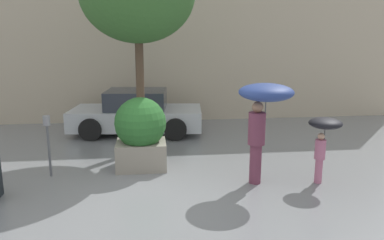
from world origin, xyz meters
name	(u,v)px	position (x,y,z in m)	size (l,w,h in m)	color
ground_plane	(153,197)	(0.00, 0.00, 0.00)	(40.00, 40.00, 0.00)	slate
building_facade	(149,32)	(0.00, 6.50, 3.00)	(18.00, 0.30, 6.00)	#B7A88E
planter_box	(141,132)	(-0.23, 1.59, 0.81)	(1.11, 1.11, 1.57)	gray
person_adult	(264,105)	(2.11, 0.41, 1.58)	(1.03, 1.03, 1.98)	brown
person_child	(324,132)	(3.32, 0.34, 1.03)	(0.63, 0.63, 1.30)	#B76684
parked_car_near	(137,114)	(-0.41, 4.75, 0.59)	(3.98, 2.23, 1.30)	#B7BCC1
parking_meter	(48,133)	(-2.09, 1.29, 0.92)	(0.14, 0.14, 1.28)	#595B60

